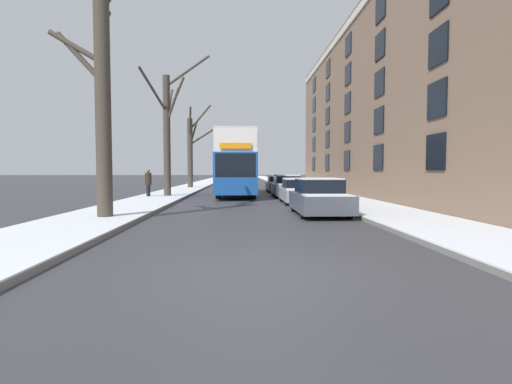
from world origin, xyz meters
name	(u,v)px	position (x,y,z in m)	size (l,w,h in m)	color
ground_plane	(264,273)	(0.00, 0.00, 0.00)	(320.00, 320.00, 0.00)	#38383D
sidewalk_left	(207,182)	(-5.33, 53.00, 0.08)	(3.11, 130.00, 0.16)	slate
sidewalk_right	(279,182)	(5.33, 53.00, 0.08)	(3.11, 130.00, 0.16)	slate
terrace_facade_right	(413,107)	(11.38, 20.32, 6.03)	(9.10, 35.04, 12.05)	#7A604C
bare_tree_left_0	(102,95)	(-5.07, 7.21, 4.26)	(2.83, 2.08, 9.06)	#423A30
bare_tree_left_1	(168,129)	(-4.91, 18.61, 4.32)	(3.98, 3.66, 8.95)	#423A30
bare_tree_left_2	(191,149)	(-5.05, 31.59, 3.80)	(2.51, 3.42, 8.11)	#423A30
double_decker_bus	(236,161)	(-0.66, 21.29, 2.39)	(2.55, 11.20, 4.22)	#194C99
parked_car_0	(319,198)	(2.68, 8.80, 0.66)	(1.88, 4.15, 1.43)	#474C56
parked_car_1	(298,191)	(2.68, 14.40, 0.62)	(1.73, 4.20, 1.33)	#9EA3AD
parked_car_2	(287,187)	(2.68, 19.67, 0.67)	(1.81, 4.34, 1.45)	#9EA3AD
parked_car_3	(278,184)	(2.68, 25.77, 0.62)	(1.81, 4.02, 1.34)	#474C56
pedestrian_left_sidewalk	(148,182)	(-6.05, 18.12, 1.00)	(0.40, 0.40, 1.83)	black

